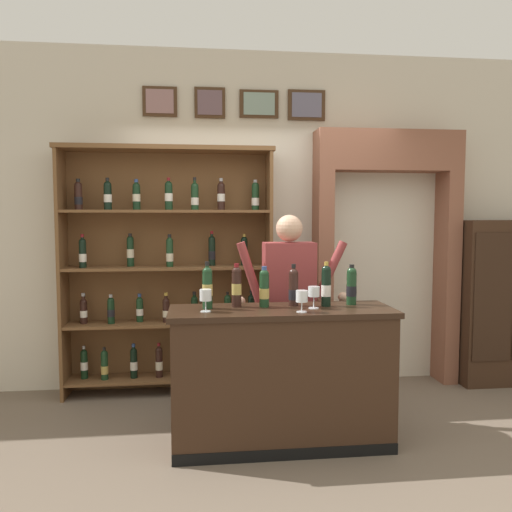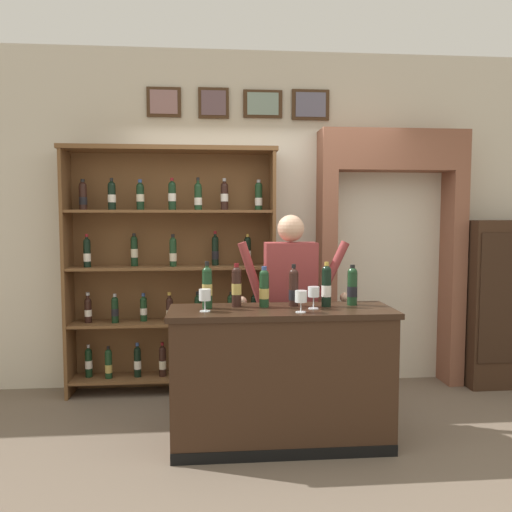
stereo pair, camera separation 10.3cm
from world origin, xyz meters
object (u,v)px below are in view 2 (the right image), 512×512
Objects in this scene: wine_glass_right at (314,293)px; tasting_bottle_riserva at (326,286)px; shopkeeper at (291,293)px; side_cabinet at (506,303)px; wine_glass_center at (301,297)px; tasting_bottle_rosso at (264,288)px; tasting_bottle_super_tuscan at (294,287)px; tasting_bottle_grappa at (207,286)px; tasting_bottle_chianti at (236,286)px; tasting_counter at (281,377)px; wine_shelf at (172,265)px; tasting_bottle_prosecco at (352,286)px; wine_glass_left at (205,296)px.

tasting_bottle_riserva is at bearing 37.51° from wine_glass_right.
tasting_bottle_riserva is (0.19, -0.44, 0.12)m from shopkeeper.
side_cabinet is 10.71× the size of wine_glass_center.
tasting_bottle_super_tuscan is (0.22, 0.02, -0.00)m from tasting_bottle_rosso.
wine_glass_center is 0.95× the size of wine_glass_right.
tasting_bottle_grappa reaches higher than tasting_bottle_super_tuscan.
tasting_bottle_grappa is 0.41m from tasting_bottle_rosso.
tasting_bottle_chianti is at bearing -139.18° from shopkeeper.
tasting_bottle_grappa is at bearing 161.69° from wine_glass_center.
tasting_bottle_chianti is 1.07× the size of tasting_bottle_rosso.
tasting_bottle_super_tuscan is at bearing 3.48° from tasting_bottle_grappa.
tasting_counter is 0.65m from tasting_bottle_rosso.
shopkeeper reaches higher than tasting_bottle_grappa.
tasting_bottle_chianti reaches higher than tasting_counter.
tasting_bottle_rosso is 0.22m from tasting_bottle_super_tuscan.
tasting_bottle_prosecco is (1.40, -1.12, -0.05)m from wine_shelf.
side_cabinet is at bearing -1.57° from wine_shelf.
tasting_bottle_rosso is 0.96× the size of tasting_bottle_super_tuscan.
wine_glass_left is (-0.65, 0.09, 0.00)m from wine_glass_center.
tasting_bottle_chianti is 2.10× the size of wine_glass_center.
tasting_bottle_riserva is (1.19, -1.16, -0.04)m from wine_shelf.
tasting_counter is at bearing -168.94° from tasting_bottle_prosecco.
tasting_bottle_grappa reaches higher than wine_glass_right.
wine_glass_left is (-0.54, -0.06, 0.60)m from tasting_counter.
tasting_bottle_riserva reaches higher than tasting_bottle_rosso.
shopkeeper is 0.88m from wine_glass_left.
side_cabinet is 5.23× the size of tasting_bottle_super_tuscan.
side_cabinet is 2.64m from tasting_counter.
wine_shelf is 1.79m from tasting_bottle_prosecco.
tasting_bottle_riserva is at bearing -66.13° from shopkeeper.
tasting_bottle_rosso is (-0.26, -0.42, 0.11)m from shopkeeper.
wine_shelf is 15.14× the size of wine_glass_center.
tasting_bottle_prosecco is 0.50m from wine_glass_center.
wine_glass_left is (-0.42, -0.14, -0.03)m from tasting_bottle_rosso.
shopkeeper reaches higher than tasting_bottle_prosecco.
shopkeeper is 11.05× the size of wine_glass_center.
shopkeeper is 5.54× the size of tasting_bottle_prosecco.
tasting_bottle_rosso is 0.99× the size of tasting_bottle_prosecco.
tasting_bottle_chianti is (-0.45, -0.39, 0.12)m from shopkeeper.
shopkeeper reaches higher than side_cabinet.
tasting_bottle_riserva is (0.45, -0.02, 0.01)m from tasting_bottle_rosso.
tasting_bottle_grappa is at bearing -159.53° from side_cabinet.
tasting_bottle_prosecco is at bearing 11.98° from tasting_bottle_riserva.
shopkeeper is at bearing 113.87° from tasting_bottle_riserva.
tasting_counter is at bearing 126.36° from wine_glass_center.
wine_shelf is 1.25m from shopkeeper.
tasting_counter is at bearing -135.65° from tasting_bottle_super_tuscan.
tasting_bottle_chianti is at bearing 148.96° from wine_glass_center.
wine_glass_left is (-2.90, -1.20, 0.29)m from side_cabinet.
tasting_bottle_rosso is (0.41, 0.02, -0.02)m from tasting_bottle_grappa.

